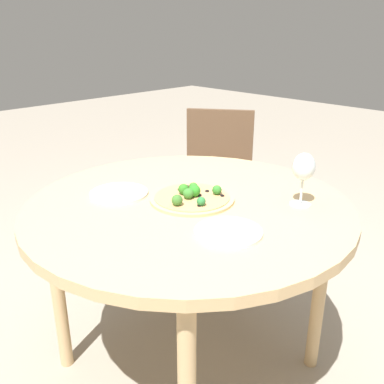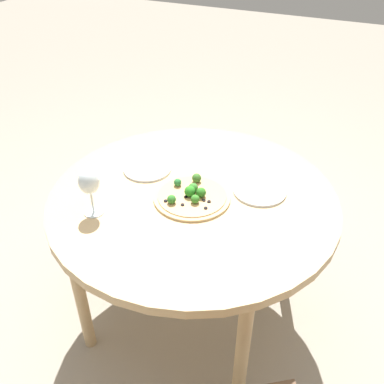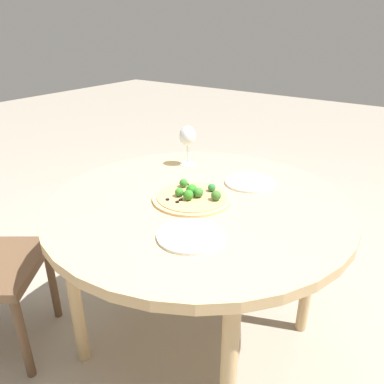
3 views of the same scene
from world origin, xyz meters
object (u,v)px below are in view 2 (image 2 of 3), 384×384
(pizza, at_px, (192,195))
(plate_far, at_px, (260,191))
(wine_glass, at_px, (89,183))
(plate_near, at_px, (147,169))

(pizza, xyz_separation_m, plate_far, (-0.15, 0.23, -0.01))
(wine_glass, bearing_deg, plate_far, 126.68)
(pizza, bearing_deg, wine_glass, -51.02)
(plate_near, bearing_deg, pizza, 67.92)
(plate_near, xyz_separation_m, plate_far, (-0.05, 0.48, 0.00))
(pizza, xyz_separation_m, wine_glass, (0.23, -0.29, 0.12))
(plate_near, distance_m, plate_far, 0.48)
(wine_glass, distance_m, plate_far, 0.65)
(pizza, distance_m, wine_glass, 0.39)
(plate_far, bearing_deg, plate_near, -84.60)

